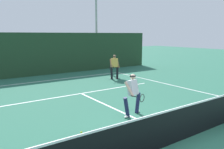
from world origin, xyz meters
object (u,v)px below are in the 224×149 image
object	(u,v)px
player_far	(114,66)
tennis_ball	(126,86)
light_pole	(96,19)
tennis_ball_extra	(81,132)
player_near	(133,93)

from	to	relation	value
player_far	tennis_ball	bearing A→B (deg)	99.75
light_pole	tennis_ball_extra	bearing A→B (deg)	-122.84
player_near	player_far	bearing A→B (deg)	-136.12
player_far	player_near	bearing A→B (deg)	87.14
player_near	tennis_ball	distance (m)	4.96
tennis_ball_extra	light_pole	world-z (taller)	light_pole
player_near	light_pole	distance (m)	13.46
tennis_ball	light_pole	bearing A→B (deg)	71.32
light_pole	player_near	bearing A→B (deg)	-114.98
player_far	tennis_ball_extra	bearing A→B (deg)	74.89
tennis_ball	light_pole	world-z (taller)	light_pole
player_near	player_far	xyz separation A→B (m)	(3.53, 6.17, 0.05)
tennis_ball	tennis_ball_extra	size ratio (longest dim) A/B	1.00
player_near	light_pole	world-z (taller)	light_pole
player_far	light_pole	world-z (taller)	light_pole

